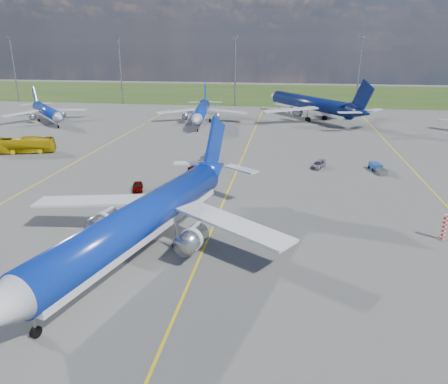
# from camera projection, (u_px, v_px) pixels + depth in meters

# --- Properties ---
(ground) EXTENTS (400.00, 400.00, 0.00)m
(ground) POSITION_uv_depth(u_px,v_px,m) (200.00, 257.00, 44.94)
(ground) COLOR #575754
(ground) RESTS_ON ground
(grass_strip) EXTENTS (400.00, 80.00, 0.01)m
(grass_strip) POSITION_uv_depth(u_px,v_px,m) (270.00, 94.00, 185.17)
(grass_strip) COLOR #2D4719
(grass_strip) RESTS_ON ground
(taxiway_lines) EXTENTS (60.25, 160.00, 0.02)m
(taxiway_lines) POSITION_uv_depth(u_px,v_px,m) (235.00, 178.00, 70.82)
(taxiway_lines) COLOR yellow
(taxiway_lines) RESTS_ON ground
(floodlight_masts) EXTENTS (202.20, 0.50, 22.70)m
(floodlight_masts) POSITION_uv_depth(u_px,v_px,m) (296.00, 69.00, 142.29)
(floodlight_masts) COLOR slate
(floodlight_masts) RESTS_ON ground
(warning_post) EXTENTS (0.50, 0.50, 3.00)m
(warning_post) POSITION_uv_depth(u_px,v_px,m) (444.00, 227.00, 48.34)
(warning_post) COLOR red
(warning_post) RESTS_ON ground
(bg_jet_nw) EXTENTS (39.46, 39.97, 8.36)m
(bg_jet_nw) POSITION_uv_depth(u_px,v_px,m) (48.00, 122.00, 119.69)
(bg_jet_nw) COLOR #0B2A9F
(bg_jet_nw) RESTS_ON ground
(bg_jet_nnw) EXTENTS (30.39, 37.69, 9.13)m
(bg_jet_nnw) POSITION_uv_depth(u_px,v_px,m) (201.00, 123.00, 117.77)
(bg_jet_nnw) COLOR #0B2A9F
(bg_jet_nnw) RESTS_ON ground
(bg_jet_n) EXTENTS (55.51, 58.24, 12.14)m
(bg_jet_n) POSITION_uv_depth(u_px,v_px,m) (309.00, 119.00, 124.40)
(bg_jet_n) COLOR #081444
(bg_jet_n) RESTS_ON ground
(main_airliner) EXTENTS (42.67, 50.09, 11.33)m
(main_airliner) POSITION_uv_depth(u_px,v_px,m) (142.00, 255.00, 45.28)
(main_airliner) COLOR #0B2A9F
(main_airliner) RESTS_ON ground
(apron_bus) EXTENTS (11.48, 5.64, 3.12)m
(apron_bus) POSITION_uv_depth(u_px,v_px,m) (25.00, 145.00, 86.21)
(apron_bus) COLOR #BEA00B
(apron_bus) RESTS_ON ground
(service_car_a) EXTENTS (2.49, 3.95, 1.25)m
(service_car_a) POSITION_uv_depth(u_px,v_px,m) (138.00, 187.00, 64.60)
(service_car_a) COLOR #999999
(service_car_a) RESTS_ON ground
(service_car_b) EXTENTS (4.46, 3.66, 1.13)m
(service_car_b) POSITION_uv_depth(u_px,v_px,m) (199.00, 169.00, 73.61)
(service_car_b) COLOR #999999
(service_car_b) RESTS_ON ground
(service_car_c) EXTENTS (3.12, 4.39, 1.18)m
(service_car_c) POSITION_uv_depth(u_px,v_px,m) (318.00, 165.00, 76.30)
(service_car_c) COLOR #999999
(service_car_c) RESTS_ON ground
(baggage_tug_w) EXTENTS (2.42, 5.35, 1.16)m
(baggage_tug_w) POSITION_uv_depth(u_px,v_px,m) (378.00, 168.00, 74.15)
(baggage_tug_w) COLOR navy
(baggage_tug_w) RESTS_ON ground
(baggage_tug_c) EXTENTS (2.25, 4.85, 1.05)m
(baggage_tug_c) POSITION_uv_depth(u_px,v_px,m) (209.00, 156.00, 82.50)
(baggage_tug_c) COLOR #1A509C
(baggage_tug_c) RESTS_ON ground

